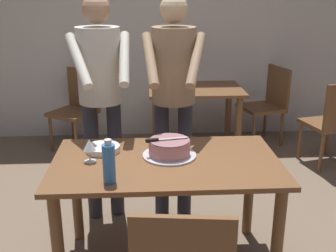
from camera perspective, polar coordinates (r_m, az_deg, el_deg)
name	(u,v)px	position (r m, az deg, el deg)	size (l,w,h in m)	color
back_wall	(154,24)	(5.01, -1.93, 13.87)	(10.00, 0.12, 2.70)	silver
main_dining_table	(166,178)	(2.60, -0.26, -7.26)	(1.40, 0.82, 0.75)	brown
cake_on_platter	(169,148)	(2.60, 0.19, -3.12)	(0.34, 0.34, 0.11)	silver
cake_knife	(158,140)	(2.56, -1.37, -1.92)	(0.27, 0.07, 0.02)	silver
plate_stack	(103,149)	(2.71, -8.97, -3.11)	(0.22, 0.22, 0.04)	white
wine_glass_near	(89,146)	(2.54, -10.83, -2.71)	(0.08, 0.08, 0.14)	silver
water_bottle	(109,163)	(2.25, -8.17, -5.08)	(0.07, 0.07, 0.25)	#387AC6
person_cutting_cake	(174,86)	(3.05, 0.77, 5.57)	(0.47, 0.56, 1.72)	#2D2D38
person_standing_beside	(100,86)	(3.09, -9.34, 5.49)	(0.46, 0.57, 1.72)	#2D2D38
background_table	(195,103)	(4.49, 3.78, 3.25)	(1.00, 0.70, 0.74)	brown
background_chair_0	(267,102)	(4.96, 13.56, 3.22)	(0.54, 0.54, 0.90)	brown
background_chair_1	(77,106)	(4.77, -12.44, 2.72)	(0.61, 0.61, 0.90)	brown
background_chair_3	(333,121)	(4.47, 21.89, 0.69)	(0.53, 0.53, 0.90)	brown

